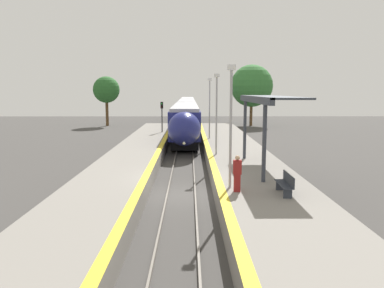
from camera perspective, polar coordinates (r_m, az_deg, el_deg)
name	(u,v)px	position (r m, az deg, el deg)	size (l,w,h in m)	color
ground_plane	(181,195)	(19.58, -1.64, -7.80)	(120.00, 120.00, 0.00)	#423F3D
rail_left	(167,194)	(19.59, -3.77, -7.58)	(0.08, 90.00, 0.15)	slate
rail_right	(195,194)	(19.56, 0.49, -7.59)	(0.08, 90.00, 0.15)	slate
train	(187,111)	(59.17, -0.80, 5.08)	(2.82, 61.22, 3.87)	black
platform_right	(257,186)	(19.76, 9.91, -6.31)	(4.57, 64.00, 0.98)	gray
platform_left	(112,186)	(19.85, -12.08, -6.30)	(3.84, 64.00, 0.98)	gray
platform_bench	(286,183)	(16.57, 14.12, -5.81)	(0.44, 1.76, 0.89)	#2D333D
person_waiting	(237,173)	(16.50, 6.91, -4.41)	(0.36, 0.22, 1.62)	maroon
railway_signal	(162,117)	(39.99, -4.60, 4.10)	(0.28, 0.28, 4.20)	#59595E
lamppost_near	(231,119)	(16.89, 5.93, 3.87)	(0.36, 0.20, 5.54)	#9E9EA3
lamppost_mid	(217,109)	(25.78, 3.76, 5.36)	(0.36, 0.20, 5.54)	#9E9EA3
lamppost_far	(210,104)	(34.70, 2.70, 6.08)	(0.36, 0.20, 5.54)	#9E9EA3
station_canopy	(264,102)	(21.35, 10.91, 6.36)	(2.02, 9.36, 4.11)	#333842
background_tree_left	(106,90)	(58.83, -12.92, 8.04)	(4.00, 4.00, 7.52)	brown
background_tree_right	(252,86)	(58.52, 9.08, 8.74)	(6.43, 6.43, 9.32)	brown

